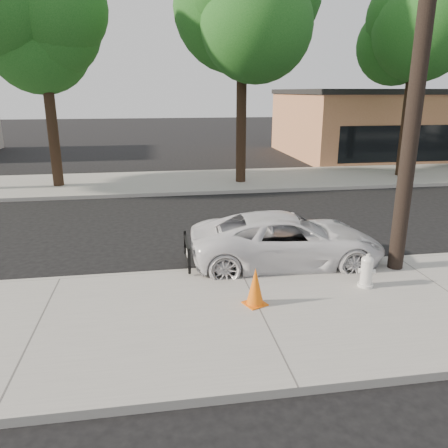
{
  "coord_description": "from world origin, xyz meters",
  "views": [
    {
      "loc": [
        -1.83,
        -11.4,
        4.09
      ],
      "look_at": [
        -0.23,
        -1.41,
        1.0
      ],
      "focal_mm": 35.0,
      "sensor_mm": 36.0,
      "label": 1
    }
  ],
  "objects": [
    {
      "name": "ground",
      "position": [
        0.0,
        0.0,
        0.0
      ],
      "size": [
        120.0,
        120.0,
        0.0
      ],
      "primitive_type": "plane",
      "color": "black",
      "rests_on": "ground"
    },
    {
      "name": "near_sidewalk",
      "position": [
        0.0,
        -4.3,
        0.07
      ],
      "size": [
        90.0,
        4.4,
        0.15
      ],
      "primitive_type": "cube",
      "color": "gray",
      "rests_on": "ground"
    },
    {
      "name": "far_sidewalk",
      "position": [
        0.0,
        8.5,
        0.07
      ],
      "size": [
        90.0,
        5.0,
        0.15
      ],
      "primitive_type": "cube",
      "color": "gray",
      "rests_on": "ground"
    },
    {
      "name": "curb_near",
      "position": [
        0.0,
        -2.1,
        0.07
      ],
      "size": [
        90.0,
        0.12,
        0.16
      ],
      "primitive_type": "cube",
      "color": "#9E9B93",
      "rests_on": "ground"
    },
    {
      "name": "building_main",
      "position": [
        16.0,
        16.0,
        2.0
      ],
      "size": [
        18.0,
        10.0,
        4.0
      ],
      "primitive_type": "cube",
      "color": "#B5714B",
      "rests_on": "ground"
    },
    {
      "name": "utility_pole",
      "position": [
        3.6,
        -2.7,
        4.7
      ],
      "size": [
        1.4,
        0.34,
        9.0
      ],
      "color": "black",
      "rests_on": "near_sidewalk"
    },
    {
      "name": "tree_b",
      "position": [
        -5.81,
        8.06,
        6.15
      ],
      "size": [
        4.34,
        4.2,
        8.45
      ],
      "color": "black",
      "rests_on": "far_sidewalk"
    },
    {
      "name": "tree_c",
      "position": [
        2.22,
        7.64,
        6.91
      ],
      "size": [
        4.96,
        4.8,
        9.55
      ],
      "color": "black",
      "rests_on": "far_sidewalk"
    },
    {
      "name": "tree_d",
      "position": [
        10.2,
        7.95,
        6.37
      ],
      "size": [
        4.5,
        4.35,
        8.75
      ],
      "color": "black",
      "rests_on": "far_sidewalk"
    },
    {
      "name": "police_cruiser",
      "position": [
        1.24,
        -1.8,
        0.64
      ],
      "size": [
        4.72,
        2.36,
        1.28
      ],
      "primitive_type": "imported",
      "rotation": [
        0.0,
        0.0,
        1.52
      ],
      "color": "white",
      "rests_on": "ground"
    },
    {
      "name": "fire_hydrant",
      "position": [
        2.44,
        -3.56,
        0.48
      ],
      "size": [
        0.36,
        0.33,
        0.67
      ],
      "rotation": [
        0.0,
        0.0,
        -0.37
      ],
      "color": "silver",
      "rests_on": "near_sidewalk"
    },
    {
      "name": "traffic_cone",
      "position": [
        -0.04,
        -3.99,
        0.51
      ],
      "size": [
        0.51,
        0.51,
        0.75
      ],
      "rotation": [
        0.0,
        0.0,
        0.39
      ],
      "color": "orange",
      "rests_on": "near_sidewalk"
    }
  ]
}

